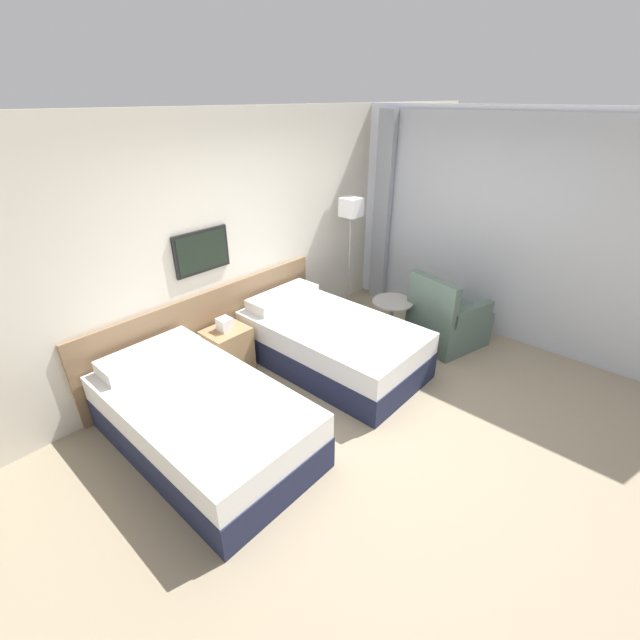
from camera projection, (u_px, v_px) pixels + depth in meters
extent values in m
plane|color=gray|center=(375.00, 416.00, 4.19)|extent=(16.00, 16.00, 0.00)
cube|color=beige|center=(234.00, 241.00, 4.74)|extent=(10.00, 0.06, 2.70)
cube|color=#846647|center=(212.00, 328.00, 4.82)|extent=(3.03, 0.04, 0.91)
cube|color=black|center=(202.00, 251.00, 4.40)|extent=(0.64, 0.03, 0.44)
cube|color=black|center=(203.00, 252.00, 4.39)|extent=(0.58, 0.01, 0.38)
cube|color=white|center=(522.00, 233.00, 5.03)|extent=(0.06, 4.47, 2.70)
cube|color=#B2B7C1|center=(520.00, 236.00, 5.01)|extent=(0.03, 4.11, 2.64)
cube|color=#8E939E|center=(382.00, 212.00, 6.07)|extent=(0.10, 0.24, 2.64)
cube|color=#1E233D|center=(205.00, 431.00, 3.77)|extent=(1.14, 2.03, 0.32)
cube|color=white|center=(201.00, 406.00, 3.64)|extent=(1.13, 2.01, 0.24)
cube|color=white|center=(150.00, 355.00, 4.02)|extent=(0.91, 0.34, 0.13)
cube|color=#1E233D|center=(332.00, 353.00, 4.92)|extent=(1.14, 2.03, 0.32)
cube|color=white|center=(332.00, 332.00, 4.79)|extent=(1.13, 2.01, 0.24)
cube|color=white|center=(283.00, 297.00, 5.16)|extent=(0.91, 0.34, 0.13)
cube|color=#9E7A51|center=(228.00, 351.00, 4.76)|extent=(0.46, 0.39, 0.53)
cube|color=white|center=(225.00, 324.00, 4.61)|extent=(0.14, 0.14, 0.14)
cylinder|color=#9E9993|center=(348.00, 310.00, 6.22)|extent=(0.24, 0.24, 0.02)
cylinder|color=#9E9993|center=(349.00, 266.00, 5.90)|extent=(0.02, 0.02, 1.37)
cube|color=white|center=(351.00, 207.00, 5.53)|extent=(0.24, 0.24, 0.24)
cylinder|color=gray|center=(390.00, 338.00, 5.52)|extent=(0.33, 0.33, 0.01)
cylinder|color=gray|center=(391.00, 320.00, 5.40)|extent=(0.05, 0.05, 0.50)
cylinder|color=gray|center=(393.00, 302.00, 5.28)|extent=(0.51, 0.51, 0.02)
cube|color=#4C6056|center=(448.00, 327.00, 5.35)|extent=(0.95, 0.89, 0.44)
cube|color=#4C6056|center=(433.00, 299.00, 4.96)|extent=(0.28, 0.71, 0.50)
cube|color=#4C6056|center=(472.00, 314.00, 4.97)|extent=(0.67, 0.26, 0.18)
cube|color=#4C6056|center=(432.00, 296.00, 5.43)|extent=(0.67, 0.26, 0.18)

